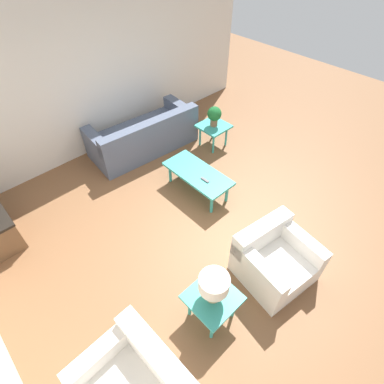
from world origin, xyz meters
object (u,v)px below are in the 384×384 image
object	(u,v)px
sofa	(144,136)
table_lamp	(214,285)
side_table_lamp	(212,299)
potted_plant	(214,115)
armchair	(274,259)
coffee_table	(198,175)
side_table_plant	(214,128)

from	to	relation	value
sofa	table_lamp	bearing A→B (deg)	70.27
side_table_lamp	table_lamp	bearing A→B (deg)	135.00
table_lamp	potted_plant	bearing A→B (deg)	-46.47
armchair	potted_plant	size ratio (longest dim) A/B	2.55
side_table_lamp	table_lamp	xyz separation A→B (m)	(-0.00, 0.00, 0.33)
armchair	table_lamp	world-z (taller)	table_lamp
coffee_table	side_table_plant	bearing A→B (deg)	-57.25
potted_plant	side_table_plant	bearing A→B (deg)	135.00
sofa	armchair	xyz separation A→B (m)	(-3.38, 0.45, -0.00)
armchair	potted_plant	world-z (taller)	potted_plant
armchair	potted_plant	xyz separation A→B (m)	(2.54, -1.52, 0.40)
armchair	coffee_table	size ratio (longest dim) A/B	0.83
armchair	sofa	bearing A→B (deg)	90.75
side_table_plant	table_lamp	bearing A→B (deg)	133.53
potted_plant	coffee_table	bearing A→B (deg)	122.75
armchair	side_table_lamp	xyz separation A→B (m)	(0.14, 1.01, 0.11)
side_table_lamp	side_table_plant	bearing A→B (deg)	-46.47
side_table_plant	side_table_lamp	xyz separation A→B (m)	(-2.40, 2.53, 0.00)
potted_plant	armchair	bearing A→B (deg)	149.10
armchair	coffee_table	xyz separation A→B (m)	(1.80, -0.37, 0.08)
armchair	coffee_table	world-z (taller)	armchair
side_table_lamp	potted_plant	distance (m)	3.50
side_table_plant	table_lamp	distance (m)	3.51
armchair	potted_plant	bearing A→B (deg)	67.45
coffee_table	armchair	bearing A→B (deg)	168.38
coffee_table	potted_plant	xyz separation A→B (m)	(0.74, -1.15, 0.33)
coffee_table	side_table_lamp	world-z (taller)	side_table_lamp
side_table_lamp	coffee_table	bearing A→B (deg)	-39.68
armchair	potted_plant	distance (m)	2.99
armchair	side_table_lamp	world-z (taller)	armchair
sofa	potted_plant	distance (m)	1.41
armchair	table_lamp	xyz separation A→B (m)	(0.14, 1.01, 0.44)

